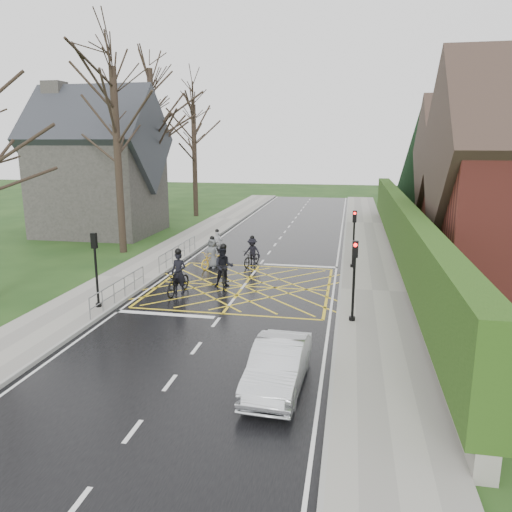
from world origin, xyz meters
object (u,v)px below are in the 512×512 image
(cyclist_rear, at_px, (178,279))
(cyclist_mid, at_px, (252,255))
(cyclist_lead, at_px, (212,257))
(cyclist_back, at_px, (224,271))
(cyclist_front, at_px, (217,246))
(car, at_px, (278,366))

(cyclist_rear, relative_size, cyclist_mid, 1.20)
(cyclist_rear, height_order, cyclist_lead, cyclist_rear)
(cyclist_back, xyz_separation_m, cyclist_front, (-2.04, 6.36, -0.19))
(cyclist_back, distance_m, cyclist_lead, 3.73)
(cyclist_back, relative_size, car, 0.54)
(cyclist_front, bearing_deg, car, -61.61)
(cyclist_rear, relative_size, cyclist_lead, 1.15)
(cyclist_lead, bearing_deg, cyclist_front, 120.86)
(cyclist_back, bearing_deg, cyclist_front, 93.90)
(cyclist_lead, bearing_deg, cyclist_rear, -71.50)
(cyclist_rear, height_order, cyclist_back, cyclist_rear)
(cyclist_rear, relative_size, car, 0.56)
(cyclist_front, distance_m, car, 16.89)
(car, bearing_deg, cyclist_lead, 115.68)
(cyclist_rear, bearing_deg, cyclist_back, 46.27)
(cyclist_mid, xyz_separation_m, cyclist_lead, (-2.04, -0.93, -0.01))
(cyclist_lead, xyz_separation_m, car, (5.51, -12.83, 0.04))
(cyclist_lead, bearing_deg, cyclist_back, -44.99)
(cyclist_rear, xyz_separation_m, cyclist_mid, (2.24, 5.80, -0.06))
(cyclist_back, height_order, cyclist_mid, cyclist_back)
(cyclist_rear, xyz_separation_m, cyclist_front, (-0.32, 7.82, -0.08))
(cyclist_rear, distance_m, cyclist_lead, 4.87)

